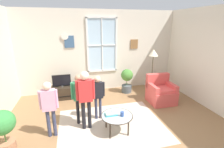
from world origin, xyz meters
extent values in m
cube|color=olive|center=(0.00, 0.00, -0.01)|extent=(6.21, 5.93, 0.02)
cube|color=beige|center=(0.00, 2.73, 1.44)|extent=(5.61, 0.12, 2.89)
cube|color=silver|center=(0.07, 2.66, 1.68)|extent=(1.04, 0.02, 1.88)
cube|color=white|center=(0.07, 2.64, 2.62)|extent=(1.10, 0.04, 0.06)
cube|color=white|center=(0.07, 2.64, 0.74)|extent=(1.10, 0.04, 0.06)
cube|color=white|center=(-0.45, 2.64, 1.68)|extent=(0.06, 0.04, 1.88)
cube|color=white|center=(0.59, 2.64, 1.68)|extent=(0.06, 0.04, 1.88)
cube|color=white|center=(0.07, 2.64, 1.68)|extent=(0.03, 0.04, 1.88)
cube|color=white|center=(0.07, 2.64, 1.68)|extent=(1.04, 0.04, 0.03)
cube|color=#38567A|center=(-1.05, 2.65, 1.83)|extent=(0.32, 0.03, 0.40)
cube|color=olive|center=(1.29, 2.65, 1.68)|extent=(0.28, 0.03, 0.34)
cylinder|color=silver|center=(-1.19, 2.64, 2.01)|extent=(0.24, 0.04, 0.24)
cube|color=#C6B29E|center=(-0.18, 0.28, 0.00)|extent=(2.53, 2.00, 0.01)
cube|color=#2D2319|center=(-1.38, 2.18, 0.20)|extent=(1.08, 0.44, 0.41)
cube|color=black|center=(-1.38, 1.95, 0.14)|extent=(0.97, 0.02, 0.02)
cylinder|color=#4C4C4C|center=(-1.38, 2.18, 0.43)|extent=(0.08, 0.08, 0.05)
cube|color=black|center=(-1.38, 2.18, 0.63)|extent=(0.58, 0.05, 0.38)
cube|color=black|center=(-1.38, 2.15, 0.63)|extent=(0.54, 0.01, 0.34)
cube|color=#D14C47|center=(1.65, 1.09, 0.21)|extent=(0.76, 0.72, 0.42)
cube|color=#D14C47|center=(1.65, 1.39, 0.65)|extent=(0.76, 0.16, 0.45)
cube|color=#D14C47|center=(1.33, 1.09, 0.52)|extent=(0.12, 0.65, 0.20)
cube|color=#D14C47|center=(1.97, 1.09, 0.52)|extent=(0.12, 0.65, 0.20)
cube|color=#E1524D|center=(1.65, 1.04, 0.46)|extent=(0.61, 0.50, 0.08)
cylinder|color=#99B2B7|center=(-0.11, 0.01, 0.41)|extent=(0.71, 0.71, 0.02)
torus|color=#3F3328|center=(-0.11, 0.01, 0.41)|extent=(0.73, 0.73, 0.02)
cylinder|color=#33281E|center=(-0.32, 0.22, 0.20)|extent=(0.04, 0.04, 0.40)
cylinder|color=#33281E|center=(0.10, 0.22, 0.20)|extent=(0.04, 0.04, 0.40)
cylinder|color=#33281E|center=(-0.32, -0.20, 0.20)|extent=(0.04, 0.04, 0.40)
cylinder|color=#33281E|center=(0.10, -0.20, 0.20)|extent=(0.04, 0.04, 0.40)
cube|color=teal|center=(-0.24, 0.06, 0.43)|extent=(0.28, 0.16, 0.03)
cube|color=#8EB3A1|center=(-0.24, 0.06, 0.45)|extent=(0.25, 0.15, 0.02)
cylinder|color=#334C8C|center=(-0.01, -0.04, 0.47)|extent=(0.08, 0.08, 0.11)
cube|color=black|center=(-0.19, 0.13, 0.43)|extent=(0.05, 0.14, 0.02)
cube|color=black|center=(-0.16, 0.07, 0.43)|extent=(0.09, 0.14, 0.02)
cylinder|color=#333851|center=(-1.61, 0.21, 0.32)|extent=(0.08, 0.08, 0.65)
cylinder|color=#333851|center=(-1.48, 0.21, 0.32)|extent=(0.08, 0.08, 0.65)
cube|color=#DB9EBC|center=(-1.54, 0.21, 0.88)|extent=(0.28, 0.15, 0.46)
sphere|color=beige|center=(-1.54, 0.21, 1.19)|extent=(0.18, 0.18, 0.18)
cylinder|color=#DB9EBC|center=(-1.71, 0.19, 0.90)|extent=(0.06, 0.06, 0.41)
cylinder|color=#DB9EBC|center=(-1.38, 0.19, 0.90)|extent=(0.06, 0.06, 0.41)
cylinder|color=black|center=(-0.96, 0.55, 0.32)|extent=(0.08, 0.08, 0.65)
cylinder|color=black|center=(-0.84, 0.55, 0.32)|extent=(0.08, 0.08, 0.65)
cube|color=#338C59|center=(-0.90, 0.55, 0.88)|extent=(0.28, 0.15, 0.46)
sphere|color=#A87A5B|center=(-0.90, 0.55, 1.19)|extent=(0.18, 0.18, 0.18)
cylinder|color=#338C59|center=(-1.06, 0.53, 0.90)|extent=(0.06, 0.06, 0.41)
cylinder|color=#338C59|center=(-0.73, 0.53, 0.90)|extent=(0.06, 0.06, 0.41)
cylinder|color=black|center=(-0.84, 0.30, 0.36)|extent=(0.09, 0.09, 0.72)
cylinder|color=black|center=(-0.70, 0.30, 0.36)|extent=(0.09, 0.09, 0.72)
cube|color=red|center=(-0.77, 0.30, 0.97)|extent=(0.31, 0.16, 0.51)
sphere|color=beige|center=(-0.77, 0.30, 1.32)|extent=(0.19, 0.19, 0.19)
cylinder|color=red|center=(-0.95, 0.28, 1.00)|extent=(0.06, 0.06, 0.46)
cylinder|color=red|center=(-0.59, 0.28, 1.00)|extent=(0.06, 0.06, 0.46)
cylinder|color=#333851|center=(-0.49, 0.66, 0.30)|extent=(0.07, 0.07, 0.59)
cylinder|color=#333851|center=(-0.38, 0.66, 0.30)|extent=(0.07, 0.07, 0.59)
cube|color=black|center=(-0.43, 0.66, 0.80)|extent=(0.26, 0.13, 0.42)
sphere|color=#D8AD8C|center=(-0.43, 0.66, 1.09)|extent=(0.16, 0.16, 0.16)
cylinder|color=black|center=(-0.58, 0.64, 0.82)|extent=(0.05, 0.05, 0.38)
cylinder|color=black|center=(-0.28, 0.64, 0.82)|extent=(0.05, 0.05, 0.38)
cylinder|color=#4C565B|center=(0.86, 2.14, 0.13)|extent=(0.36, 0.36, 0.27)
cylinder|color=#4C7238|center=(0.86, 2.14, 0.35)|extent=(0.02, 0.02, 0.17)
sphere|color=#468134|center=(0.86, 2.14, 0.65)|extent=(0.43, 0.43, 0.43)
cylinder|color=#9E6B4C|center=(-2.35, -0.09, 0.12)|extent=(0.32, 0.32, 0.23)
cylinder|color=#4C7238|center=(-2.35, -0.09, 0.33)|extent=(0.02, 0.02, 0.19)
sphere|color=#35833C|center=(-2.35, -0.09, 0.65)|extent=(0.47, 0.47, 0.47)
cylinder|color=black|center=(1.65, 1.79, 0.01)|extent=(0.26, 0.26, 0.03)
cylinder|color=brown|center=(1.65, 1.79, 0.69)|extent=(0.03, 0.03, 1.39)
cone|color=beige|center=(1.65, 1.79, 1.49)|extent=(0.32, 0.32, 0.22)
camera|label=1|loc=(-1.02, -3.14, 2.40)|focal=26.28mm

